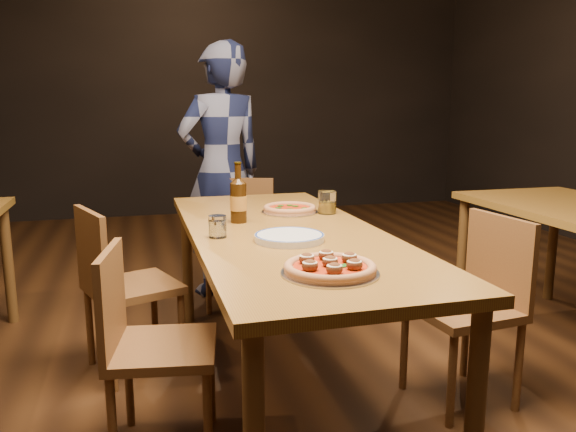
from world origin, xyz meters
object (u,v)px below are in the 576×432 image
object	(u,v)px
chair_end	(240,242)
pizza_margherita	(290,209)
water_glass	(217,226)
amber_glass	(327,202)
plate_stack	(289,237)
diner	(222,171)
beer_bottle	(238,201)
chair_main_e	(462,307)
pizza_meatball	(330,267)
chair_main_nw	(163,346)
table_main	(285,246)
chair_main_sw	(133,285)

from	to	relation	value
chair_end	pizza_margherita	xyz separation A→B (m)	(0.12, -0.77, 0.34)
pizza_margherita	water_glass	distance (m)	0.62
chair_end	amber_glass	world-z (taller)	amber_glass
plate_stack	diner	xyz separation A→B (m)	(-0.01, 1.68, 0.08)
beer_bottle	water_glass	xyz separation A→B (m)	(-0.14, -0.28, -0.05)
chair_main_e	chair_end	xyz separation A→B (m)	(-0.70, 1.43, -0.00)
pizza_margherita	water_glass	world-z (taller)	water_glass
plate_stack	amber_glass	xyz separation A→B (m)	(0.34, 0.51, 0.04)
pizza_meatball	chair_end	bearing A→B (deg)	88.66
chair_main_nw	chair_end	bearing A→B (deg)	-11.44
amber_glass	water_glass	bearing A→B (deg)	-148.23
chair_end	diner	bearing A→B (deg)	119.67
beer_bottle	pizza_meatball	bearing A→B (deg)	-81.45
pizza_margherita	pizza_meatball	bearing A→B (deg)	-98.68
table_main	pizza_meatball	xyz separation A→B (m)	(-0.03, -0.66, 0.09)
table_main	chair_end	world-z (taller)	chair_end
beer_bottle	amber_glass	xyz separation A→B (m)	(0.46, 0.10, -0.04)
chair_main_nw	amber_glass	world-z (taller)	amber_glass
plate_stack	amber_glass	size ratio (longest dim) A/B	2.47
pizza_margherita	amber_glass	xyz separation A→B (m)	(0.17, -0.08, 0.04)
chair_end	pizza_meatball	distance (m)	1.85
pizza_margherita	table_main	bearing A→B (deg)	-108.49
chair_main_sw	amber_glass	world-z (taller)	amber_glass
beer_bottle	diner	world-z (taller)	diner
pizza_meatball	pizza_margherita	xyz separation A→B (m)	(0.16, 1.05, -0.00)
table_main	chair_end	size ratio (longest dim) A/B	2.36
amber_glass	diner	distance (m)	1.22
pizza_meatball	amber_glass	bearing A→B (deg)	71.19
chair_end	beer_bottle	xyz separation A→B (m)	(-0.17, -0.94, 0.42)
pizza_margherita	beer_bottle	distance (m)	0.35
chair_end	pizza_meatball	bearing A→B (deg)	-71.29
plate_stack	beer_bottle	distance (m)	0.44
water_glass	table_main	bearing A→B (deg)	11.98
beer_bottle	water_glass	size ratio (longest dim) A/B	3.00
chair_main_sw	beer_bottle	bearing A→B (deg)	-133.28
pizza_margherita	chair_main_e	bearing A→B (deg)	-48.44
plate_stack	chair_main_nw	bearing A→B (deg)	-169.15
chair_main_nw	diner	distance (m)	1.90
chair_end	amber_glass	distance (m)	0.97
chair_main_e	chair_end	world-z (taller)	chair_main_e
chair_end	pizza_margherita	size ratio (longest dim) A/B	3.00
table_main	amber_glass	bearing A→B (deg)	45.75
pizza_meatball	diner	size ratio (longest dim) A/B	0.19
pizza_meatball	beer_bottle	world-z (taller)	beer_bottle
pizza_meatball	plate_stack	distance (m)	0.47
pizza_margherita	plate_stack	world-z (taller)	pizza_margherita
chair_main_sw	pizza_meatball	bearing A→B (deg)	-170.44
table_main	chair_main_e	xyz separation A→B (m)	(0.71, -0.27, -0.25)
pizza_margherita	beer_bottle	world-z (taller)	beer_bottle
chair_main_sw	plate_stack	size ratio (longest dim) A/B	3.08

